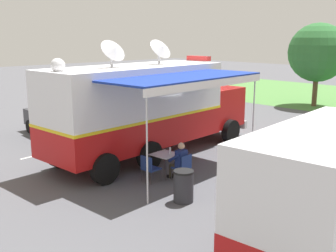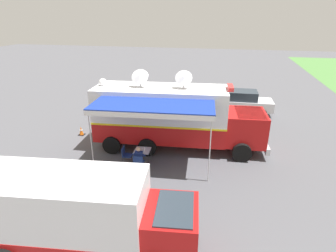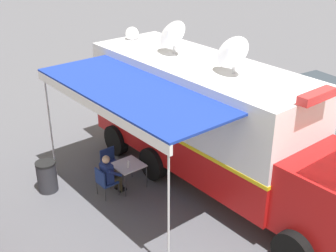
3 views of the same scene
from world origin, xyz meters
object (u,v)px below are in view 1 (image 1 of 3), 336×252
object	(u,v)px
water_bottle	(170,151)
seated_responder	(179,160)
folding_table	(165,156)
folding_chair_beside_table	(149,167)
trash_bin	(184,186)
car_far_corner	(126,101)
car_behind_truck	(59,117)
command_truck	(151,106)
folding_chair_at_table	(184,165)
support_truck	(334,182)

from	to	relation	value
water_bottle	seated_responder	size ratio (longest dim) A/B	0.18
folding_table	folding_chair_beside_table	size ratio (longest dim) A/B	0.99
trash_bin	car_far_corner	world-z (taller)	car_far_corner
car_far_corner	water_bottle	bearing A→B (deg)	-29.52
water_bottle	car_far_corner	size ratio (longest dim) A/B	0.05
folding_table	car_far_corner	world-z (taller)	car_far_corner
water_bottle	folding_chair_beside_table	xyz separation A→B (m)	(0.08, -0.99, -0.32)
water_bottle	trash_bin	world-z (taller)	water_bottle
folding_chair_beside_table	car_far_corner	xyz separation A→B (m)	(-9.29, 6.20, 0.37)
water_bottle	folding_chair_beside_table	world-z (taller)	water_bottle
folding_table	water_bottle	bearing A→B (deg)	63.62
car_behind_truck	car_far_corner	world-z (taller)	same
seated_responder	car_far_corner	size ratio (longest dim) A/B	0.29
folding_table	car_far_corner	xyz separation A→B (m)	(-9.14, 5.35, 0.21)
command_truck	folding_chair_at_table	xyz separation A→B (m)	(2.95, -1.16, -1.43)
support_truck	folding_chair_at_table	bearing A→B (deg)	176.83
command_truck	folding_chair_at_table	size ratio (longest dim) A/B	11.10
folding_table	folding_chair_at_table	xyz separation A→B (m)	(0.80, 0.05, -0.16)
folding_chair_beside_table	support_truck	bearing A→B (deg)	6.26
command_truck	trash_bin	bearing A→B (deg)	-29.72
command_truck	folding_table	distance (m)	2.78
folding_table	car_behind_truck	world-z (taller)	car_behind_truck
trash_bin	car_behind_truck	xyz separation A→B (m)	(-9.52, 1.35, 0.42)
car_behind_truck	folding_chair_at_table	bearing A→B (deg)	-1.05
command_truck	seated_responder	xyz separation A→B (m)	(2.76, -1.18, -1.30)
folding_table	support_truck	distance (m)	5.85
folding_table	water_bottle	distance (m)	0.22
car_far_corner	trash_bin	bearing A→B (deg)	-30.31
trash_bin	support_truck	bearing A→B (deg)	13.65
folding_chair_beside_table	folding_table	bearing A→B (deg)	100.10
command_truck	folding_table	xyz separation A→B (m)	(2.15, -1.21, -1.27)
folding_chair_beside_table	trash_bin	world-z (taller)	trash_bin
command_truck	trash_bin	size ratio (longest dim) A/B	10.61
support_truck	folding_chair_beside_table	bearing A→B (deg)	-173.74
water_bottle	car_far_corner	world-z (taller)	car_far_corner
folding_chair_beside_table	car_behind_truck	distance (m)	7.76
command_truck	car_behind_truck	bearing A→B (deg)	-169.36
folding_chair_beside_table	support_truck	xyz separation A→B (m)	(5.65, 0.62, 0.87)
seated_responder	support_truck	bearing A→B (deg)	-2.89
seated_responder	water_bottle	bearing A→B (deg)	168.84
car_behind_truck	car_far_corner	size ratio (longest dim) A/B	1.01
command_truck	car_far_corner	xyz separation A→B (m)	(-6.99, 4.14, -1.07)
folding_table	support_truck	size ratio (longest dim) A/B	0.12
command_truck	folding_chair_beside_table	world-z (taller)	command_truck
folding_chair_beside_table	car_far_corner	bearing A→B (deg)	146.27
trash_bin	water_bottle	bearing A→B (deg)	146.12
water_bottle	support_truck	world-z (taller)	support_truck
command_truck	water_bottle	distance (m)	2.70
water_bottle	car_behind_truck	xyz separation A→B (m)	(-7.60, 0.06, 0.05)
water_bottle	folding_chair_at_table	world-z (taller)	water_bottle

